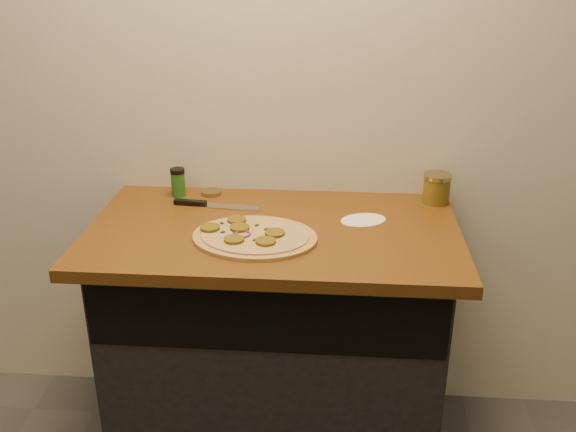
# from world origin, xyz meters

# --- Properties ---
(room_shell) EXTENTS (4.02, 3.52, 2.71)m
(room_shell) POSITION_xyz_m (0.00, 0.00, 1.70)
(room_shell) COLOR beige
(room_shell) RESTS_ON ground
(cabinet) EXTENTS (1.10, 0.60, 0.86)m
(cabinet) POSITION_xyz_m (0.00, 1.45, 0.43)
(cabinet) COLOR black
(cabinet) RESTS_ON ground
(countertop) EXTENTS (1.20, 0.70, 0.04)m
(countertop) POSITION_xyz_m (0.00, 1.42, 0.88)
(countertop) COLOR brown
(countertop) RESTS_ON cabinet
(pizza) EXTENTS (0.42, 0.42, 0.03)m
(pizza) POSITION_xyz_m (-0.05, 1.32, 0.91)
(pizza) COLOR tan
(pizza) RESTS_ON countertop
(chefs_knife) EXTENTS (0.31, 0.06, 0.02)m
(chefs_knife) POSITION_xyz_m (-0.24, 1.57, 0.91)
(chefs_knife) COLOR #B7BAC1
(chefs_knife) RESTS_ON countertop
(mason_jar_lid) EXTENTS (0.10, 0.10, 0.02)m
(mason_jar_lid) POSITION_xyz_m (-0.25, 1.68, 0.91)
(mason_jar_lid) COLOR #998C58
(mason_jar_lid) RESTS_ON countertop
(salsa_jar) EXTENTS (0.10, 0.10, 0.11)m
(salsa_jar) POSITION_xyz_m (0.55, 1.67, 0.95)
(salsa_jar) COLOR #952D0E
(salsa_jar) RESTS_ON countertop
(spice_shaker) EXTENTS (0.05, 0.05, 0.10)m
(spice_shaker) POSITION_xyz_m (-0.37, 1.66, 0.95)
(spice_shaker) COLOR #225D1D
(spice_shaker) RESTS_ON countertop
(flour_spill) EXTENTS (0.21, 0.21, 0.00)m
(flour_spill) POSITION_xyz_m (0.29, 1.49, 0.90)
(flour_spill) COLOR white
(flour_spill) RESTS_ON countertop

